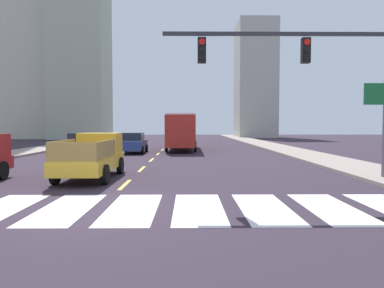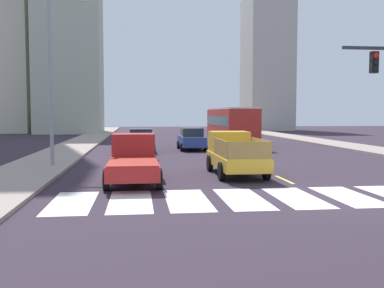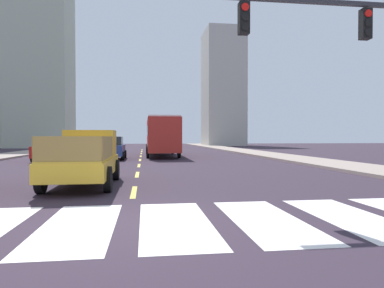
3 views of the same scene
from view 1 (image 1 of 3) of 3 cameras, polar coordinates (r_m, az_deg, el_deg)
The scene contains 25 objects.
ground_plane at distance 10.42m, azimuth -14.70°, elevation -10.00°, with size 160.00×160.00×0.00m, color #302531.
sidewalk_right at distance 29.36m, azimuth 17.39°, elevation -1.53°, with size 3.50×110.00×0.15m, color gray.
sidewalk_left at distance 31.28m, azimuth -27.27°, elevation -1.46°, with size 3.50×110.00×0.15m, color gray.
crosswalk_stripe_3 at distance 11.42m, azimuth -28.58°, elevation -9.11°, with size 1.39×3.85×0.01m, color silver.
crosswalk_stripe_4 at distance 10.69m, azimuth -19.61°, elevation -9.74°, with size 1.39×3.85×0.01m, color silver.
crosswalk_stripe_5 at distance 10.24m, azimuth -9.56°, elevation -10.16°, with size 1.39×3.85×0.01m, color silver.
crosswalk_stripe_6 at distance 10.12m, azimuth 1.07°, elevation -10.28°, with size 1.39×3.85×0.01m, color silver.
crosswalk_stripe_7 at distance 10.34m, azimuth 11.59°, elevation -10.05°, with size 1.39×3.85×0.01m, color silver.
crosswalk_stripe_8 at distance 10.88m, azimuth 21.35°, elevation -9.54°, with size 1.39×3.85×0.01m, color silver.
lane_dash_0 at distance 14.26m, azimuth -10.75°, elevation -6.43°, with size 0.16×2.40×0.01m, color #DBC24E.
lane_dash_1 at distance 19.15m, azimuth -8.10°, elevation -3.99°, with size 0.16×2.40×0.01m, color #DBC24E.
lane_dash_2 at distance 24.09m, azimuth -6.53°, elevation -2.55°, with size 0.16×2.40×0.01m, color #DBC24E.
lane_dash_3 at distance 29.05m, azimuth -5.51°, elevation -1.59°, with size 0.16×2.40×0.01m, color #DBC24E.
lane_dash_4 at distance 34.02m, azimuth -4.78°, elevation -0.92°, with size 0.16×2.40×0.01m, color #DBC24E.
lane_dash_5 at distance 39.00m, azimuth -4.24°, elevation -0.41°, with size 0.16×2.40×0.01m, color #DBC24E.
lane_dash_6 at distance 43.98m, azimuth -3.82°, elevation -0.02°, with size 0.16×2.40×0.01m, color #DBC24E.
lane_dash_7 at distance 48.97m, azimuth -3.49°, elevation 0.29°, with size 0.16×2.40×0.01m, color #DBC24E.
pickup_stakebed at distance 16.50m, azimuth -15.59°, elevation -1.94°, with size 2.18×5.20×1.96m.
city_bus at distance 33.80m, azimuth -1.71°, elevation 2.38°, with size 2.72×10.80×3.32m.
sedan_near_left at distance 30.17m, azimuth -9.38°, elevation 0.18°, with size 2.02×4.40×1.72m.
sedan_near_right at distance 29.70m, azimuth -17.29°, elevation 0.04°, with size 2.02×4.40×1.72m.
traffic_signal_gantry at distance 13.17m, azimuth 22.52°, elevation 10.92°, with size 8.85×0.27×6.00m.
direction_sign_green at distance 17.00m, azimuth 28.53°, elevation 5.02°, with size 1.70×0.12×4.20m.
block_mid_left at distance 64.80m, azimuth -17.53°, elevation 13.38°, with size 8.98×8.44×28.28m, color #ADB59D.
block_mid_right at distance 71.58m, azimuth 10.14°, elevation 10.07°, with size 7.28×9.01×22.35m, color #B7B2A7.
Camera 1 is at (2.51, -9.85, 2.33)m, focal length 33.10 mm.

